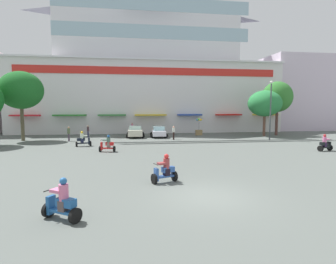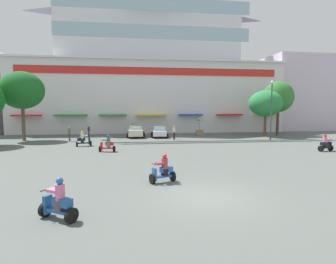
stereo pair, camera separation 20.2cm
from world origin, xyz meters
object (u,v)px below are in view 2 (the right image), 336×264
plaza_tree_1 (266,103)px  pedestrian_1 (133,128)px  pedestrian_3 (174,132)px  scooter_rider_2 (58,203)px  streetlamp_near (271,106)px  scooter_rider_1 (83,140)px  pedestrian_0 (69,133)px  plaza_tree_3 (278,97)px  parked_car_1 (159,132)px  parked_car_0 (136,131)px  balloon_vendor_cart (200,128)px  scooter_rider_3 (326,144)px  scooter_rider_4 (163,171)px  scooter_rider_6 (107,145)px  plaza_tree_0 (22,90)px  pedestrian_2 (89,130)px

plaza_tree_1 → pedestrian_1: (-17.88, 4.85, -3.47)m
pedestrian_1 → pedestrian_3: 8.70m
scooter_rider_2 → streetlamp_near: bearing=48.1°
scooter_rider_1 → pedestrian_0: bearing=117.3°
pedestrian_0 → pedestrian_3: pedestrian_0 is taller
scooter_rider_1 → pedestrian_0: pedestrian_0 is taller
scooter_rider_1 → pedestrian_1: pedestrian_1 is taller
plaza_tree_1 → plaza_tree_3: (2.46, 1.14, 0.95)m
plaza_tree_1 → parked_car_1: size_ratio=1.58×
parked_car_0 → balloon_vendor_cart: bearing=9.1°
plaza_tree_3 → balloon_vendor_cart: bearing=171.9°
pedestrian_1 → balloon_vendor_cart: balloon_vendor_cart is taller
scooter_rider_3 → scooter_rider_4: scooter_rider_3 is taller
scooter_rider_1 → scooter_rider_6: size_ratio=1.04×
plaza_tree_0 → scooter_rider_6: 15.35m
pedestrian_0 → pedestrian_1: (7.37, 7.11, 0.03)m
pedestrian_3 → streetlamp_near: (11.62, -1.66, 3.16)m
parked_car_0 → plaza_tree_1: bearing=-4.1°
plaza_tree_0 → parked_car_0: size_ratio=1.82×
scooter_rider_4 → parked_car_0: bearing=92.6°
plaza_tree_0 → streetlamp_near: bearing=-6.1°
scooter_rider_6 → pedestrian_1: bearing=81.4°
plaza_tree_1 → balloon_vendor_cart: (-8.47, 2.69, -3.38)m
scooter_rider_1 → balloon_vendor_cart: balloon_vendor_cart is taller
plaza_tree_1 → plaza_tree_3: bearing=24.8°
scooter_rider_6 → pedestrian_1: (2.34, 15.53, 0.38)m
plaza_tree_3 → pedestrian_0: plaza_tree_3 is taller
parked_car_0 → parked_car_1: bearing=-8.8°
pedestrian_2 → pedestrian_3: pedestrian_3 is taller
scooter_rider_4 → parked_car_1: bearing=84.6°
pedestrian_1 → pedestrian_2: pedestrian_1 is taller
scooter_rider_3 → streetlamp_near: streetlamp_near is taller
plaza_tree_3 → parked_car_0: plaza_tree_3 is taller
parked_car_1 → pedestrian_1: 5.34m
pedestrian_1 → scooter_rider_6: bearing=-98.6°
plaza_tree_3 → pedestrian_1: bearing=169.7°
plaza_tree_0 → scooter_rider_4: plaza_tree_0 is taller
plaza_tree_3 → balloon_vendor_cart: plaza_tree_3 is taller
plaza_tree_3 → scooter_rider_6: plaza_tree_3 is taller
pedestrian_2 → pedestrian_3: (10.76, -4.31, 0.04)m
scooter_rider_6 → pedestrian_3: size_ratio=0.90×
plaza_tree_1 → scooter_rider_6: 23.19m
scooter_rider_4 → scooter_rider_6: bearing=109.4°
plaza_tree_1 → scooter_rider_3: plaza_tree_1 is taller
parked_car_0 → scooter_rider_4: size_ratio=3.01×
plaza_tree_3 → pedestrian_3: plaza_tree_3 is taller
scooter_rider_6 → scooter_rider_1: bearing=124.8°
scooter_rider_2 → pedestrian_3: (7.65, 23.13, 0.35)m
parked_car_0 → scooter_rider_6: 12.23m
pedestrian_0 → pedestrian_3: (12.31, -0.06, -0.02)m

